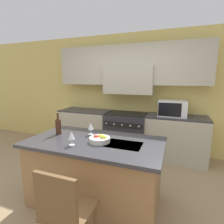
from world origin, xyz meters
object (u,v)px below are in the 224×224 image
microwave (173,108)px  wine_glass_near (72,136)px  fruit_bowl (100,139)px  range_stove (126,133)px  island_chair (65,211)px  wine_glass_far (91,127)px  wine_bottle (58,126)px

microwave → wine_glass_near: (-1.10, -1.99, -0.09)m
wine_glass_near → fruit_bowl: size_ratio=0.67×
microwave → wine_glass_near: bearing=-118.8°
range_stove → island_chair: bearing=-86.3°
island_chair → wine_glass_far: bearing=104.7°
wine_glass_far → fruit_bowl: size_ratio=0.67×
island_chair → fruit_bowl: 0.91m
wine_glass_near → wine_glass_far: 0.45m
island_chair → wine_bottle: wine_bottle is taller
wine_bottle → wine_glass_far: wine_bottle is taller
wine_bottle → wine_glass_near: 0.53m
wine_bottle → wine_glass_far: size_ratio=1.77×
microwave → island_chair: 2.77m
wine_glass_near → island_chair: bearing=-63.4°
wine_bottle → fruit_bowl: bearing=-7.2°
range_stove → wine_glass_far: 1.62m
range_stove → wine_glass_near: (-0.14, -1.98, 0.54)m
range_stove → island_chair: (0.16, -2.58, 0.08)m
range_stove → wine_glass_near: 2.05m
island_chair → wine_glass_near: bearing=116.6°
wine_glass_far → microwave: bearing=55.3°
microwave → wine_bottle: size_ratio=1.77×
microwave → island_chair: microwave is taller
wine_glass_far → fruit_bowl: 0.35m
range_stove → wine_glass_far: wine_glass_far is taller
wine_bottle → wine_glass_far: (0.46, 0.14, 0.00)m
microwave → fruit_bowl: size_ratio=2.08×
fruit_bowl → wine_glass_near: bearing=-141.3°
microwave → fruit_bowl: (-0.82, -1.77, -0.17)m
wine_bottle → fruit_bowl: 0.71m
range_stove → wine_glass_near: size_ratio=5.25×
range_stove → fruit_bowl: size_ratio=3.49×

